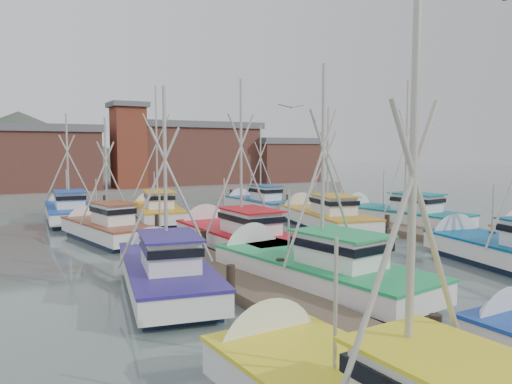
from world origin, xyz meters
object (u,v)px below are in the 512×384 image
boat_8 (234,236)px  boat_12 (156,211)px  lookout_tower (128,145)px  boat_4 (307,268)px

boat_8 → boat_12: (-0.18, 12.02, 0.00)m
lookout_tower → boat_12: 16.34m
lookout_tower → boat_12: bearing=-98.2°
lookout_tower → boat_12: size_ratio=0.83×
lookout_tower → boat_4: size_ratio=0.84×
boat_4 → boat_8: size_ratio=1.02×
lookout_tower → boat_12: (-2.23, -15.43, -4.86)m
boat_4 → boat_12: boat_12 is taller
lookout_tower → boat_8: (-2.05, -27.45, -4.87)m
boat_4 → boat_8: (0.69, 7.45, 0.00)m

